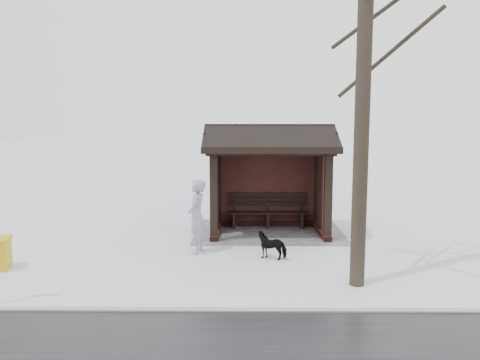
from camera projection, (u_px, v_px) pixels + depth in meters
name	position (u px, v px, depth m)	size (l,w,h in m)	color
ground	(269.00, 233.00, 13.30)	(120.00, 120.00, 0.00)	silver
kerb	(286.00, 311.00, 7.84)	(120.00, 0.15, 0.06)	gray
trampled_patch	(268.00, 231.00, 13.50)	(4.20, 3.20, 0.02)	#929297
bus_shelter	(269.00, 157.00, 13.18)	(3.60, 2.40, 3.09)	#371514
pedestrian	(197.00, 216.00, 11.23)	(0.65, 0.43, 1.79)	#948CA5
dog	(272.00, 245.00, 10.84)	(0.33, 0.73, 0.62)	black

